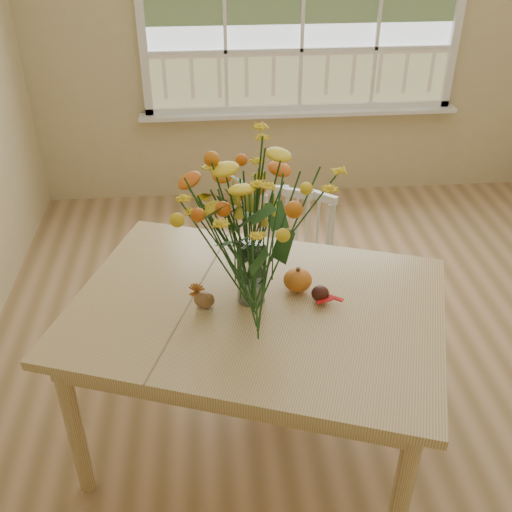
{
  "coord_description": "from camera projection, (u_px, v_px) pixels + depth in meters",
  "views": [
    {
      "loc": [
        -0.71,
        -2.18,
        2.24
      ],
      "look_at": [
        -0.55,
        -0.27,
        1.0
      ],
      "focal_mm": 42.0,
      "sensor_mm": 36.0,
      "label": 1
    }
  ],
  "objects": [
    {
      "name": "windsor_chair",
      "position": [
        291.0,
        266.0,
        3.15
      ],
      "size": [
        0.52,
        0.52,
        0.88
      ],
      "rotation": [
        0.0,
        0.0,
        -0.4
      ],
      "color": "white",
      "rests_on": "floor"
    },
    {
      "name": "dark_gourd",
      "position": [
        320.0,
        294.0,
        2.39
      ],
      "size": [
        0.13,
        0.09,
        0.06
      ],
      "color": "#38160F",
      "rests_on": "dining_table"
    },
    {
      "name": "turkey_figurine",
      "position": [
        204.0,
        300.0,
        2.35
      ],
      "size": [
        0.1,
        0.08,
        0.11
      ],
      "rotation": [
        0.0,
        0.0,
        -0.24
      ],
      "color": "#CCB78C",
      "rests_on": "dining_table"
    },
    {
      "name": "wall_back",
      "position": [
        302.0,
        20.0,
        4.25
      ],
      "size": [
        4.0,
        0.02,
        2.7
      ],
      "primitive_type": "cube",
      "color": "#CDB783",
      "rests_on": "floor"
    },
    {
      "name": "floor",
      "position": [
        356.0,
        386.0,
        3.1
      ],
      "size": [
        4.0,
        4.5,
        0.01
      ],
      "primitive_type": "cube",
      "color": "olive",
      "rests_on": "ground"
    },
    {
      "name": "dining_table",
      "position": [
        256.0,
        323.0,
        2.44
      ],
      "size": [
        1.72,
        1.46,
        0.78
      ],
      "rotation": [
        0.0,
        0.0,
        -0.33
      ],
      "color": "tan",
      "rests_on": "floor"
    },
    {
      "name": "flower_vase",
      "position": [
        251.0,
        218.0,
        2.22
      ],
      "size": [
        0.53,
        0.53,
        0.63
      ],
      "color": "white",
      "rests_on": "dining_table"
    },
    {
      "name": "pumpkin",
      "position": [
        298.0,
        281.0,
        2.45
      ],
      "size": [
        0.12,
        0.12,
        0.09
      ],
      "primitive_type": "ellipsoid",
      "color": "#C75617",
      "rests_on": "dining_table"
    }
  ]
}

